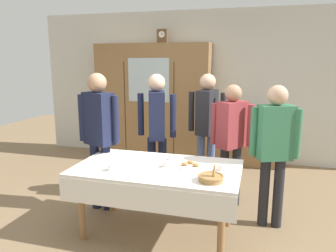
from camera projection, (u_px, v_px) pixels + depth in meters
name	position (u px, v px, depth m)	size (l,w,h in m)	color
ground_plane	(163.00, 223.00, 3.67)	(12.00, 12.00, 0.00)	#846B4C
back_wall	(204.00, 86.00, 5.89)	(6.40, 0.10, 2.70)	silver
dining_table	(157.00, 177.00, 3.31)	(1.70, 0.97, 0.74)	olive
wall_cabinet	(153.00, 102.00, 5.91)	(2.09, 0.46, 2.12)	olive
mantel_clock	(162.00, 36.00, 5.62)	(0.18, 0.11, 0.24)	brown
bookshelf_low	(249.00, 141.00, 5.62)	(1.11, 0.35, 0.87)	olive
book_stack	(250.00, 114.00, 5.52)	(0.17, 0.21, 0.11)	#3D754C
tea_cup_back_edge	(222.00, 168.00, 3.19)	(0.13, 0.13, 0.06)	white
tea_cup_far_right	(171.00, 159.00, 3.50)	(0.13, 0.13, 0.06)	white
tea_cup_center	(167.00, 165.00, 3.30)	(0.13, 0.13, 0.06)	white
tea_cup_near_right	(111.00, 168.00, 3.20)	(0.13, 0.13, 0.06)	white
bread_basket	(211.00, 178.00, 2.91)	(0.24, 0.24, 0.16)	#9E7542
pastry_plate	(190.00, 165.00, 3.32)	(0.28, 0.28, 0.05)	white
spoon_back_edge	(107.00, 162.00, 3.45)	(0.12, 0.02, 0.01)	silver
spoon_mid_left	(142.00, 162.00, 3.46)	(0.12, 0.02, 0.01)	silver
person_by_cabinet	(157.00, 124.00, 4.17)	(0.52, 0.40, 1.66)	#191E38
person_behind_table_left	(99.00, 128.00, 3.82)	(0.52, 0.32, 1.68)	#191E38
person_near_right_end	(232.00, 134.00, 3.96)	(0.52, 0.41, 1.54)	#232328
person_behind_table_right	(274.00, 143.00, 3.42)	(0.52, 0.32, 1.57)	#232328
person_beside_shelf	(207.00, 120.00, 4.45)	(0.52, 0.39, 1.65)	slate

